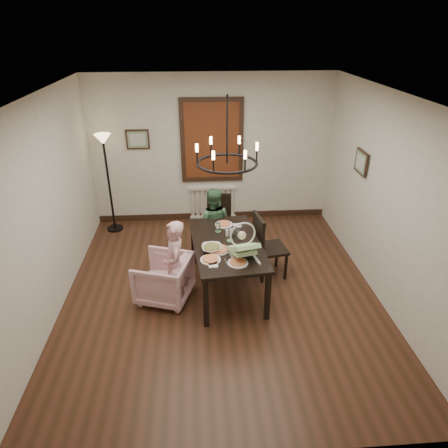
{
  "coord_description": "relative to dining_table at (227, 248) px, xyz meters",
  "views": [
    {
      "loc": [
        -0.31,
        -4.78,
        3.58
      ],
      "look_at": [
        0.05,
        0.16,
        1.05
      ],
      "focal_mm": 32.0,
      "sensor_mm": 36.0,
      "label": 1
    }
  ],
  "objects": [
    {
      "name": "room_shell",
      "position": [
        -0.09,
        0.26,
        0.71
      ],
      "size": [
        4.51,
        5.0,
        2.81
      ],
      "color": "#482719",
      "rests_on": "ground"
    },
    {
      "name": "dining_table",
      "position": [
        0.0,
        0.0,
        0.0
      ],
      "size": [
        1.09,
        1.74,
        0.78
      ],
      "rotation": [
        0.0,
        0.0,
        0.1
      ],
      "color": "black",
      "rests_on": "room_shell"
    },
    {
      "name": "chair_far",
      "position": [
        -0.06,
        1.22,
        -0.22
      ],
      "size": [
        0.5,
        0.5,
        0.95
      ],
      "primitive_type": null,
      "rotation": [
        0.0,
        0.0,
        -0.21
      ],
      "color": "black",
      "rests_on": "room_shell"
    },
    {
      "name": "chair_right",
      "position": [
        0.7,
        0.32,
        -0.17
      ],
      "size": [
        0.54,
        0.54,
        1.05
      ],
      "primitive_type": null,
      "rotation": [
        0.0,
        0.0,
        1.75
      ],
      "color": "black",
      "rests_on": "room_shell"
    },
    {
      "name": "armchair",
      "position": [
        -0.91,
        -0.17,
        -0.36
      ],
      "size": [
        0.91,
        0.89,
        0.66
      ],
      "primitive_type": "imported",
      "rotation": [
        0.0,
        0.0,
        -1.88
      ],
      "color": "beige",
      "rests_on": "room_shell"
    },
    {
      "name": "elderly_woman",
      "position": [
        -0.73,
        -0.32,
        -0.16
      ],
      "size": [
        0.3,
        0.42,
        1.07
      ],
      "primitive_type": "imported",
      "rotation": [
        0.0,
        0.0,
        -1.46
      ],
      "color": "#D3959A",
      "rests_on": "room_shell"
    },
    {
      "name": "seated_man",
      "position": [
        -0.15,
        0.94,
        -0.18
      ],
      "size": [
        0.57,
        0.49,
        1.02
      ],
      "primitive_type": "imported",
      "rotation": [
        0.0,
        0.0,
        2.9
      ],
      "color": "#416D47",
      "rests_on": "room_shell"
    },
    {
      "name": "baby_bouncer",
      "position": [
        0.18,
        -0.39,
        0.25
      ],
      "size": [
        0.49,
        0.59,
        0.34
      ],
      "primitive_type": null,
      "rotation": [
        0.0,
        0.0,
        0.25
      ],
      "color": "#B5DF9A",
      "rests_on": "dining_table"
    },
    {
      "name": "salad_bowl",
      "position": [
        -0.22,
        -0.19,
        0.13
      ],
      "size": [
        0.33,
        0.33,
        0.08
      ],
      "primitive_type": "imported",
      "color": "white",
      "rests_on": "dining_table"
    },
    {
      "name": "pizza_platter",
      "position": [
        -0.13,
        -0.22,
        0.11
      ],
      "size": [
        0.28,
        0.28,
        0.04
      ],
      "primitive_type": "cylinder",
      "color": "tan",
      "rests_on": "dining_table"
    },
    {
      "name": "drinking_glass",
      "position": [
        0.17,
        0.1,
        0.16
      ],
      "size": [
        0.07,
        0.07,
        0.15
      ],
      "primitive_type": "cylinder",
      "color": "silver",
      "rests_on": "dining_table"
    },
    {
      "name": "window_blinds",
      "position": [
        -0.09,
        2.35,
        0.91
      ],
      "size": [
        1.0,
        0.03,
        1.4
      ],
      "primitive_type": "cube",
      "color": "brown",
      "rests_on": "room_shell"
    },
    {
      "name": "radiator",
      "position": [
        -0.09,
        2.37,
        -0.34
      ],
      "size": [
        0.92,
        0.12,
        0.62
      ],
      "primitive_type": null,
      "color": "silver",
      "rests_on": "room_shell"
    },
    {
      "name": "picture_back",
      "position": [
        -1.44,
        2.36,
        0.96
      ],
      "size": [
        0.42,
        0.03,
        0.36
      ],
      "primitive_type": "cube",
      "color": "black",
      "rests_on": "room_shell"
    },
    {
      "name": "picture_right",
      "position": [
        2.12,
        0.79,
        0.96
      ],
      "size": [
        0.03,
        0.42,
        0.36
      ],
      "primitive_type": "cube",
      "rotation": [
        0.0,
        0.0,
        1.57
      ],
      "color": "black",
      "rests_on": "room_shell"
    },
    {
      "name": "floor_lamp",
      "position": [
        -1.99,
        2.04,
        0.21
      ],
      "size": [
        0.3,
        0.3,
        1.8
      ],
      "primitive_type": null,
      "color": "black",
      "rests_on": "room_shell"
    },
    {
      "name": "chandelier",
      "position": [
        0.0,
        0.0,
        1.26
      ],
      "size": [
        0.8,
        0.8,
        0.04
      ],
      "primitive_type": "torus",
      "color": "black",
      "rests_on": "room_shell"
    }
  ]
}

